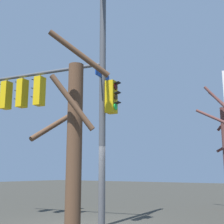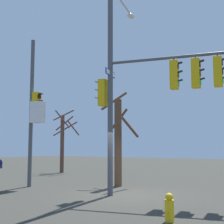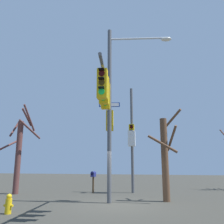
# 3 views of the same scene
# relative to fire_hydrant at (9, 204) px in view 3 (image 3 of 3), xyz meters

# --- Properties ---
(ground_plane) EXTENTS (80.00, 80.00, 0.00)m
(ground_plane) POSITION_rel_fire_hydrant_xyz_m (-3.44, -3.17, -0.34)
(ground_plane) COLOR #34322C
(main_signal_pole_assembly) EXTENTS (3.96, 5.97, 9.29)m
(main_signal_pole_assembly) POSITION_rel_fire_hydrant_xyz_m (-3.42, -2.37, 4.58)
(main_signal_pole_assembly) COLOR #4C4F54
(main_signal_pole_assembly) RESTS_ON ground
(secondary_pole_assembly) EXTENTS (0.54, 0.81, 7.30)m
(secondary_pole_assembly) POSITION_rel_fire_hydrant_xyz_m (-3.38, -8.20, 3.36)
(secondary_pole_assembly) COLOR #4C4F54
(secondary_pole_assembly) RESTS_ON ground
(fire_hydrant) EXTENTS (0.38, 0.24, 0.73)m
(fire_hydrant) POSITION_rel_fire_hydrant_xyz_m (0.00, 0.00, 0.00)
(fire_hydrant) COLOR yellow
(fire_hydrant) RESTS_ON ground
(mailbox) EXTENTS (0.26, 0.45, 1.41)m
(mailbox) POSITION_rel_fire_hydrant_xyz_m (-0.78, -7.69, 0.76)
(mailbox) COLOR #4C3823
(mailbox) RESTS_ON ground
(bare_tree_across_street) EXTENTS (2.34, 2.28, 5.77)m
(bare_tree_across_street) POSITION_rel_fire_hydrant_xyz_m (3.83, -5.84, 2.38)
(bare_tree_across_street) COLOR brown
(bare_tree_across_street) RESTS_ON ground
(bare_tree_corner) EXTENTS (1.82, 1.85, 4.81)m
(bare_tree_corner) POSITION_rel_fire_hydrant_xyz_m (-5.73, -4.81, 1.96)
(bare_tree_corner) COLOR brown
(bare_tree_corner) RESTS_ON ground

